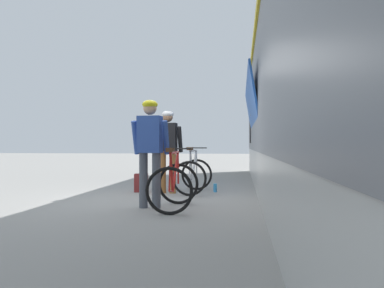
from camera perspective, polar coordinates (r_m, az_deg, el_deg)
ground_plane at (r=6.91m, az=-4.61°, el=-8.72°), size 80.00×80.00×0.00m
train_car at (r=6.84m, az=22.87°, el=7.74°), size 3.17×17.25×3.88m
cyclist_near_in_blue at (r=6.15m, az=-6.41°, el=0.09°), size 0.62×0.33×1.76m
cyclist_far_in_dark at (r=8.04m, az=-3.71°, el=0.02°), size 0.62×0.33×1.76m
bicycle_near_red at (r=6.03m, az=-2.75°, el=-6.11°), size 0.75×1.10×0.99m
bicycle_far_silver at (r=8.07m, az=0.18°, el=-4.62°), size 0.74×1.09×0.99m
backpack_on_platform at (r=8.33m, az=-7.73°, el=-5.87°), size 0.29×0.20×0.40m
water_bottle_near_the_bikes at (r=8.26m, az=3.54°, el=-6.67°), size 0.08×0.08×0.18m
water_bottle_by_the_backpack at (r=8.56m, az=-7.73°, el=-6.32°), size 0.07×0.07×0.22m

